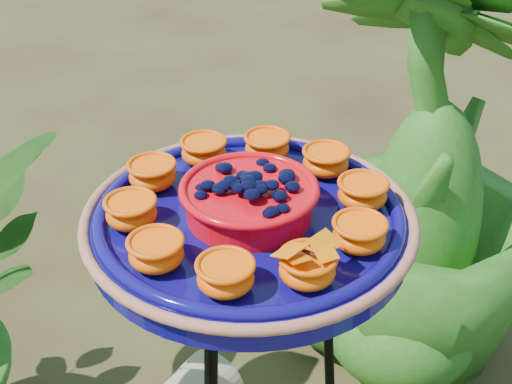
% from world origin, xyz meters
% --- Properties ---
extents(feeder_dish, '(0.54, 0.54, 0.10)m').
position_xyz_m(feeder_dish, '(0.15, 0.05, 0.91)').
color(feeder_dish, '#0D075D').
rests_on(feeder_dish, tripod_stand).
extents(shrub_back_right, '(0.89, 0.89, 1.13)m').
position_xyz_m(shrub_back_right, '(0.79, 0.56, 0.56)').
color(shrub_back_right, '#264F15').
rests_on(shrub_back_right, ground).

